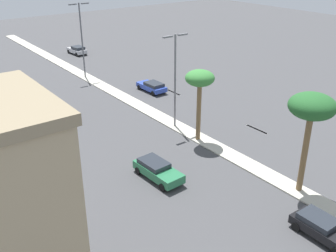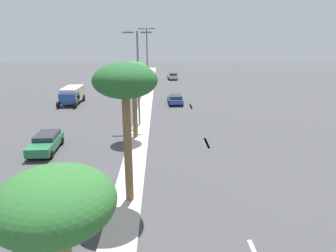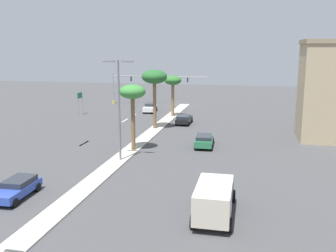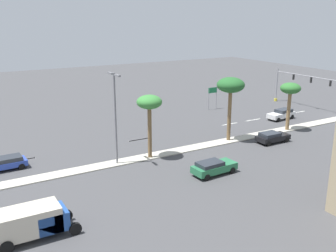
{
  "view_description": "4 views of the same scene",
  "coord_description": "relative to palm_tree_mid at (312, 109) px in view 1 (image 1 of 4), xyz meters",
  "views": [
    {
      "loc": [
        -23.5,
        8.82,
        17.39
      ],
      "look_at": [
        -3.76,
        35.12,
        2.34
      ],
      "focal_mm": 42.27,
      "sensor_mm": 36.0,
      "label": 1
    },
    {
      "loc": [
        2.0,
        7.8,
        9.36
      ],
      "look_at": [
        2.71,
        33.39,
        1.53
      ],
      "focal_mm": 32.05,
      "sensor_mm": 36.0,
      "label": 2
    },
    {
      "loc": [
        -12.22,
        72.52,
        10.69
      ],
      "look_at": [
        -3.89,
        33.82,
        2.64
      ],
      "focal_mm": 40.61,
      "sensor_mm": 36.0,
      "label": 3
    },
    {
      "loc": [
        -36.19,
        53.48,
        15.21
      ],
      "look_at": [
        -2.1,
        33.57,
        3.93
      ],
      "focal_mm": 41.58,
      "sensor_mm": 36.0,
      "label": 4
    }
  ],
  "objects": [
    {
      "name": "sedan_silver_far",
      "position": [
        4.61,
        49.59,
        -6.1
      ],
      "size": [
        2.17,
        4.21,
        1.43
      ],
      "color": "#B2B2B7",
      "rests_on": "ground"
    },
    {
      "name": "lane_stripe_center",
      "position": [
        6.0,
        23.78,
        -6.86
      ],
      "size": [
        0.2,
        2.8,
        0.01
      ],
      "primitive_type": "cube",
      "color": "silver",
      "rests_on": "ground"
    },
    {
      "name": "median_curb",
      "position": [
        -0.19,
        24.51,
        -6.8
      ],
      "size": [
        1.8,
        95.88,
        0.12
      ],
      "primitive_type": "cube",
      "color": "#B7B2A3",
      "rests_on": "ground"
    },
    {
      "name": "sedan_green_near",
      "position": [
        -7.73,
        8.1,
        -6.1
      ],
      "size": [
        2.16,
        4.69,
        1.4
      ],
      "color": "#287047",
      "rests_on": "ground"
    },
    {
      "name": "box_truck",
      "position": [
        -10.5,
        25.95,
        -5.58
      ],
      "size": [
        2.49,
        5.91,
        2.3
      ],
      "color": "#234C99",
      "rests_on": "ground"
    },
    {
      "name": "street_lamp_rear",
      "position": [
        -0.39,
        15.27,
        -1.11
      ],
      "size": [
        2.9,
        0.24,
        9.58
      ],
      "color": "slate",
      "rests_on": "median_curb"
    },
    {
      "name": "sedan_blue_left",
      "position": [
        3.98,
        25.72,
        -6.15
      ],
      "size": [
        2.1,
        4.45,
        1.3
      ],
      "color": "#2D47AD",
      "rests_on": "ground"
    },
    {
      "name": "street_lamp_near",
      "position": [
        -0.31,
        36.5,
        -0.74
      ],
      "size": [
        2.9,
        0.24,
        10.3
      ],
      "color": "#515459",
      "rests_on": "median_curb"
    },
    {
      "name": "lane_stripe_trailing",
      "position": [
        6.0,
        9.62,
        -6.86
      ],
      "size": [
        0.2,
        2.8,
        0.01
      ],
      "primitive_type": "cube",
      "color": "silver",
      "rests_on": "ground"
    },
    {
      "name": "palm_tree_far",
      "position": [
        -0.52,
        11.4,
        -0.82
      ],
      "size": [
        2.74,
        2.74,
        6.97
      ],
      "color": "brown",
      "rests_on": "median_curb"
    },
    {
      "name": "ground_plane",
      "position": [
        -0.19,
        13.85,
        -6.86
      ],
      "size": [
        160.0,
        160.0,
        0.0
      ],
      "primitive_type": "plane",
      "color": "#424244"
    },
    {
      "name": "sedan_black_leading",
      "position": [
        -3.31,
        -4.21,
        -6.14
      ],
      "size": [
        2.02,
        4.29,
        1.32
      ],
      "color": "black",
      "rests_on": "ground"
    },
    {
      "name": "lane_stripe_near",
      "position": [
        6.0,
        23.76,
        -6.86
      ],
      "size": [
        0.2,
        2.8,
        0.01
      ],
      "primitive_type": "cube",
      "color": "silver",
      "rests_on": "ground"
    },
    {
      "name": "palm_tree_mid",
      "position": [
        0.0,
        0.0,
        0.0
      ],
      "size": [
        3.4,
        3.4,
        7.89
      ],
      "color": "brown",
      "rests_on": "median_curb"
    },
    {
      "name": "lane_stripe_far",
      "position": [
        6.0,
        9.58,
        -6.86
      ],
      "size": [
        0.2,
        2.8,
        0.01
      ],
      "primitive_type": "cube",
      "color": "silver",
      "rests_on": "ground"
    }
  ]
}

